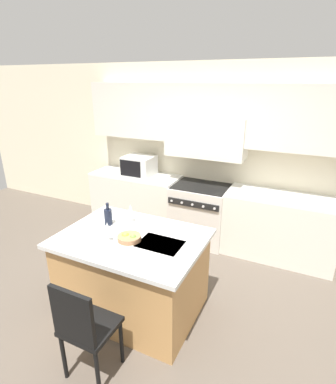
{
  "coord_description": "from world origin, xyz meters",
  "views": [
    {
      "loc": [
        1.4,
        -2.3,
        2.45
      ],
      "look_at": [
        -0.07,
        0.76,
        1.16
      ],
      "focal_mm": 28.0,
      "sensor_mm": 36.0,
      "label": 1
    }
  ],
  "objects": [
    {
      "name": "ground_plane",
      "position": [
        0.0,
        0.0,
        0.0
      ],
      "size": [
        10.0,
        10.0,
        0.0
      ],
      "primitive_type": "plane",
      "color": "brown"
    },
    {
      "name": "back_cabinetry",
      "position": [
        0.0,
        2.07,
        1.61
      ],
      "size": [
        10.0,
        0.46,
        2.7
      ],
      "color": "beige",
      "rests_on": "ground_plane"
    },
    {
      "name": "back_counter",
      "position": [
        0.0,
        1.82,
        0.47
      ],
      "size": [
        3.87,
        0.62,
        0.94
      ],
      "color": "silver",
      "rests_on": "ground_plane"
    },
    {
      "name": "range_stove",
      "position": [
        -0.0,
        1.8,
        0.46
      ],
      "size": [
        0.85,
        0.7,
        0.92
      ],
      "color": "beige",
      "rests_on": "ground_plane"
    },
    {
      "name": "microwave",
      "position": [
        -1.1,
        1.82,
        1.1
      ],
      "size": [
        0.49,
        0.43,
        0.32
      ],
      "color": "silver",
      "rests_on": "back_counter"
    },
    {
      "name": "kitchen_island",
      "position": [
        -0.13,
        0.01,
        0.46
      ],
      "size": [
        1.5,
        1.09,
        0.91
      ],
      "color": "#B7844C",
      "rests_on": "ground_plane"
    },
    {
      "name": "island_chair",
      "position": [
        -0.04,
        -0.89,
        0.56
      ],
      "size": [
        0.42,
        0.4,
        0.98
      ],
      "color": "black",
      "rests_on": "ground_plane"
    },
    {
      "name": "wine_bottle",
      "position": [
        -0.51,
        0.14,
        1.01
      ],
      "size": [
        0.09,
        0.09,
        0.26
      ],
      "color": "black",
      "rests_on": "kitchen_island"
    },
    {
      "name": "wine_glass_near",
      "position": [
        -0.29,
        -0.17,
        1.06
      ],
      "size": [
        0.07,
        0.07,
        0.21
      ],
      "color": "white",
      "rests_on": "kitchen_island"
    },
    {
      "name": "wine_glass_far",
      "position": [
        -0.32,
        0.31,
        1.06
      ],
      "size": [
        0.07,
        0.07,
        0.21
      ],
      "color": "white",
      "rests_on": "kitchen_island"
    },
    {
      "name": "fruit_bowl",
      "position": [
        -0.11,
        -0.06,
        0.94
      ],
      "size": [
        0.24,
        0.24,
        0.08
      ],
      "color": "#996B47",
      "rests_on": "kitchen_island"
    }
  ]
}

